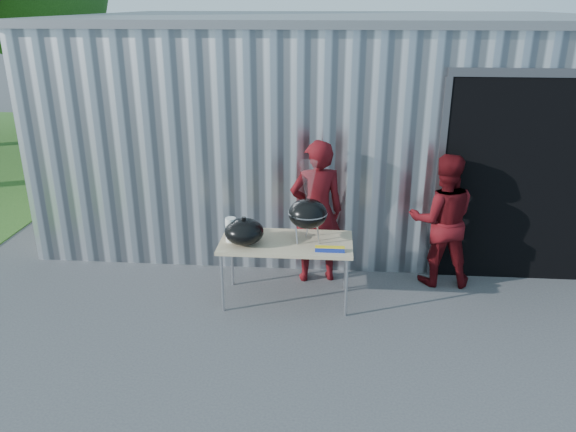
# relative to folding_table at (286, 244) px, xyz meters

# --- Properties ---
(ground) EXTENTS (80.00, 80.00, 0.00)m
(ground) POSITION_rel_folding_table_xyz_m (-0.27, -0.88, -0.71)
(ground) COLOR #424245
(building) EXTENTS (8.20, 6.20, 3.10)m
(building) POSITION_rel_folding_table_xyz_m (0.65, 3.71, 0.83)
(building) COLOR silver
(building) RESTS_ON ground
(folding_table) EXTENTS (1.50, 0.75, 0.75)m
(folding_table) POSITION_rel_folding_table_xyz_m (0.00, 0.00, 0.00)
(folding_table) COLOR tan
(folding_table) RESTS_ON ground
(kettle_grill) EXTENTS (0.44, 0.44, 0.94)m
(kettle_grill) POSITION_rel_folding_table_xyz_m (0.24, 0.01, 0.46)
(kettle_grill) COLOR black
(kettle_grill) RESTS_ON folding_table
(grill_lid) EXTENTS (0.44, 0.44, 0.32)m
(grill_lid) POSITION_rel_folding_table_xyz_m (-0.46, -0.10, 0.18)
(grill_lid) COLOR black
(grill_lid) RESTS_ON folding_table
(paper_towels) EXTENTS (0.12, 0.12, 0.28)m
(paper_towels) POSITION_rel_folding_table_xyz_m (-0.62, -0.05, 0.18)
(paper_towels) COLOR white
(paper_towels) RESTS_ON folding_table
(white_tub) EXTENTS (0.20, 0.15, 0.10)m
(white_tub) POSITION_rel_folding_table_xyz_m (-0.55, 0.18, 0.09)
(white_tub) COLOR white
(white_tub) RESTS_ON folding_table
(foil_box) EXTENTS (0.32, 0.05, 0.06)m
(foil_box) POSITION_rel_folding_table_xyz_m (0.50, -0.25, 0.07)
(foil_box) COLOR navy
(foil_box) RESTS_ON folding_table
(person_cook) EXTENTS (0.73, 0.56, 1.80)m
(person_cook) POSITION_rel_folding_table_xyz_m (0.32, 0.57, 0.19)
(person_cook) COLOR #4D0A0E
(person_cook) RESTS_ON ground
(person_bystander) EXTENTS (0.80, 0.62, 1.65)m
(person_bystander) POSITION_rel_folding_table_xyz_m (1.84, 0.62, 0.11)
(person_bystander) COLOR #4D0A0E
(person_bystander) RESTS_ON ground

